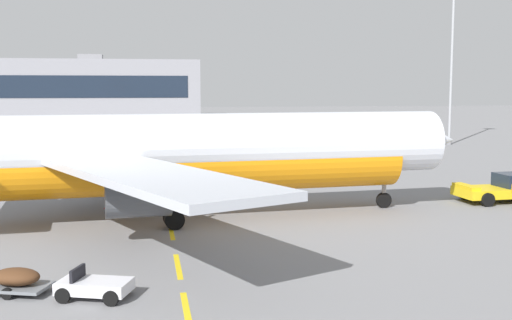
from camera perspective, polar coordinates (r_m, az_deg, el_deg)
The scene contains 6 objects.
ground at distance 64.27m, azimuth 11.43°, elevation -0.55°, with size 400.00×400.00×0.00m, color slate.
apron_paint_markings at distance 57.28m, azimuth -8.52°, elevation -1.33°, with size 8.00×93.76×0.01m.
airliner_foreground at distance 37.71m, azimuth -5.82°, elevation 0.73°, with size 34.82×34.50×12.20m.
pushback_tug at distance 46.54m, azimuth 21.28°, elevation -2.38°, with size 6.13×3.43×2.08m.
apron_light_mast_far at distance 91.09m, azimuth 17.22°, elevation 12.76°, with size 1.80×1.80×29.84m.
terminal_satellite at distance 170.93m, azimuth -18.34°, elevation 5.99°, with size 76.65×25.98×16.16m.
Camera 1 is at (16.69, -19.40, 7.68)m, focal length 44.81 mm.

